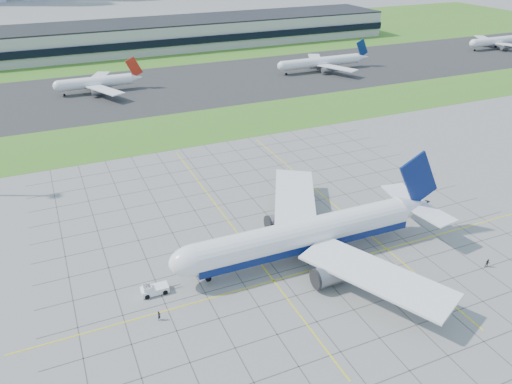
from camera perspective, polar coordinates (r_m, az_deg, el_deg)
ground at (r=108.23m, az=6.39°, el=-8.14°), size 1400.00×1400.00×0.00m
grass_median at (r=182.47m, az=-7.75°, el=7.24°), size 700.00×35.00×0.04m
asphalt_taxiway at (r=233.36m, az=-11.76°, el=11.47°), size 700.00×75.00×0.04m
grass_far at (r=339.03m, az=-16.22°, el=15.95°), size 700.00×145.00×0.04m
apron_markings at (r=116.34m, az=3.88°, el=-5.18°), size 120.00×130.00×0.03m
terminal at (r=321.47m, az=-8.31°, el=17.56°), size 260.00×43.00×15.80m
airliner at (r=107.32m, az=5.79°, el=-4.87°), size 64.16×65.04×20.20m
pushback_tug at (r=101.19m, az=-11.66°, el=-10.84°), size 7.80×2.80×2.17m
crew_near at (r=95.04m, az=-11.01°, el=-13.72°), size 0.84×0.82×1.95m
crew_far at (r=116.67m, az=24.96°, el=-7.40°), size 1.19×1.11×1.96m
distant_jet_1 at (r=233.21m, az=-17.69°, el=11.88°), size 36.31×42.66×14.08m
distant_jet_2 at (r=261.55m, az=7.53°, el=14.54°), size 49.67×42.66×14.08m
distant_jet_3 at (r=343.84m, az=25.83°, el=15.28°), size 41.77×42.66×14.08m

